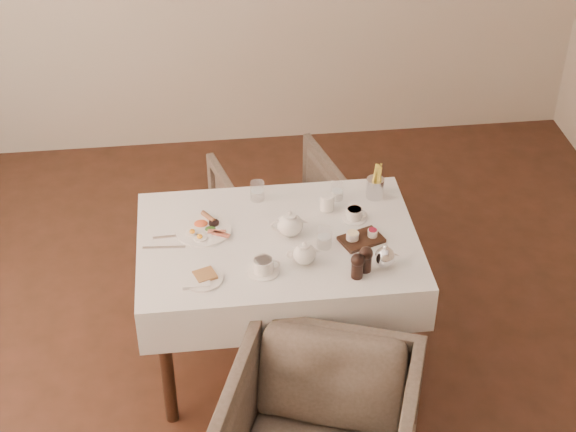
% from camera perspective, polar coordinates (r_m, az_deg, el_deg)
% --- Properties ---
extents(table, '(1.28, 0.88, 0.75)m').
position_cam_1_polar(table, '(4.10, -0.66, -2.77)').
color(table, black).
rests_on(table, ground).
extents(armchair_far, '(0.78, 0.79, 0.59)m').
position_cam_1_polar(armchair_far, '(4.99, -0.63, 0.33)').
color(armchair_far, '#463D33').
rests_on(armchair_far, ground).
extents(breakfast_plate, '(0.26, 0.26, 0.03)m').
position_cam_1_polar(breakfast_plate, '(4.09, -5.47, -0.82)').
color(breakfast_plate, white).
rests_on(breakfast_plate, table).
extents(side_plate, '(0.18, 0.18, 0.02)m').
position_cam_1_polar(side_plate, '(3.81, -5.62, -4.05)').
color(side_plate, white).
rests_on(side_plate, table).
extents(teapot_centre, '(0.17, 0.13, 0.13)m').
position_cam_1_polar(teapot_centre, '(4.01, 0.13, -0.48)').
color(teapot_centre, white).
rests_on(teapot_centre, table).
extents(teapot_front, '(0.15, 0.12, 0.12)m').
position_cam_1_polar(teapot_front, '(3.85, 1.06, -2.37)').
color(teapot_front, white).
rests_on(teapot_front, table).
extents(creamer, '(0.07, 0.07, 0.08)m').
position_cam_1_polar(creamer, '(4.19, 2.54, 0.91)').
color(creamer, white).
rests_on(creamer, table).
extents(teacup_near, '(0.14, 0.14, 0.07)m').
position_cam_1_polar(teacup_near, '(3.82, -1.61, -3.26)').
color(teacup_near, white).
rests_on(teacup_near, table).
extents(teacup_far, '(0.12, 0.12, 0.06)m').
position_cam_1_polar(teacup_far, '(4.14, 4.31, 0.11)').
color(teacup_far, white).
rests_on(teacup_far, table).
extents(glass_left, '(0.07, 0.07, 0.10)m').
position_cam_1_polar(glass_left, '(4.26, -2.00, 1.63)').
color(glass_left, silver).
rests_on(glass_left, table).
extents(glass_mid, '(0.08, 0.08, 0.10)m').
position_cam_1_polar(glass_mid, '(3.95, 2.37, -1.40)').
color(glass_mid, silver).
rests_on(glass_mid, table).
extents(glass_right, '(0.06, 0.06, 0.09)m').
position_cam_1_polar(glass_right, '(4.27, 3.19, 1.61)').
color(glass_right, silver).
rests_on(glass_right, table).
extents(condiment_board, '(0.22, 0.19, 0.05)m').
position_cam_1_polar(condiment_board, '(4.02, 4.74, -1.43)').
color(condiment_board, black).
rests_on(condiment_board, table).
extents(pepper_mill_left, '(0.08, 0.08, 0.12)m').
position_cam_1_polar(pepper_mill_left, '(3.79, 4.51, -3.22)').
color(pepper_mill_left, black).
rests_on(pepper_mill_left, table).
extents(pepper_mill_right, '(0.07, 0.07, 0.12)m').
position_cam_1_polar(pepper_mill_right, '(3.82, 5.05, -2.78)').
color(pepper_mill_right, black).
rests_on(pepper_mill_right, table).
extents(silver_pot, '(0.11, 0.09, 0.12)m').
position_cam_1_polar(silver_pot, '(3.85, 6.29, -2.57)').
color(silver_pot, white).
rests_on(silver_pot, table).
extents(fries_cup, '(0.09, 0.09, 0.18)m').
position_cam_1_polar(fries_cup, '(4.27, 5.67, 2.14)').
color(fries_cup, silver).
rests_on(fries_cup, table).
extents(cutlery_fork, '(0.21, 0.03, 0.00)m').
position_cam_1_polar(cutlery_fork, '(4.07, -7.31, -1.29)').
color(cutlery_fork, silver).
rests_on(cutlery_fork, table).
extents(cutlery_knife, '(0.19, 0.03, 0.00)m').
position_cam_1_polar(cutlery_knife, '(4.01, -8.02, -2.02)').
color(cutlery_knife, silver).
rests_on(cutlery_knife, table).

